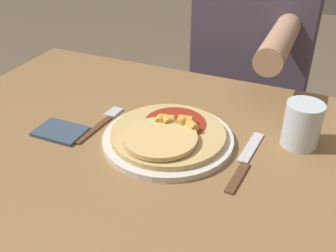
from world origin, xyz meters
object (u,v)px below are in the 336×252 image
at_px(dining_table, 153,192).
at_px(person_diner, 253,61).
at_px(drinking_glass, 302,125).
at_px(fork, 103,122).
at_px(pizza, 167,133).
at_px(knife, 245,161).
at_px(plate, 168,139).

xyz_separation_m(dining_table, person_diner, (0.06, 0.66, 0.08)).
distance_m(dining_table, person_diner, 0.67).
bearing_deg(person_diner, drinking_glass, -66.91).
relative_size(fork, person_diner, 0.15).
distance_m(pizza, drinking_glass, 0.29).
distance_m(pizza, knife, 0.17).
height_order(plate, person_diner, person_diner).
distance_m(plate, fork, 0.17).
height_order(drinking_glass, person_diner, person_diner).
bearing_deg(drinking_glass, plate, -158.25).
bearing_deg(drinking_glass, dining_table, -150.03).
distance_m(knife, drinking_glass, 0.15).
relative_size(pizza, person_diner, 0.21).
bearing_deg(plate, fork, 176.62).
height_order(plate, fork, plate).
xyz_separation_m(plate, person_diner, (0.05, 0.60, -0.04)).
bearing_deg(knife, pizza, 179.27).
bearing_deg(pizza, person_diner, 85.30).
distance_m(dining_table, knife, 0.22).
bearing_deg(person_diner, dining_table, -95.52).
xyz_separation_m(fork, person_diner, (0.22, 0.59, -0.03)).
bearing_deg(pizza, plate, 94.70).
xyz_separation_m(plate, pizza, (0.00, -0.01, 0.02)).
xyz_separation_m(pizza, person_diner, (0.05, 0.61, -0.05)).
distance_m(dining_table, drinking_glass, 0.36).
bearing_deg(dining_table, drinking_glass, 29.97).
distance_m(fork, knife, 0.35).
bearing_deg(knife, drinking_glass, 51.23).
distance_m(plate, drinking_glass, 0.29).
bearing_deg(dining_table, knife, 14.16).
xyz_separation_m(knife, drinking_glass, (0.09, 0.11, 0.05)).
height_order(dining_table, drinking_glass, drinking_glass).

